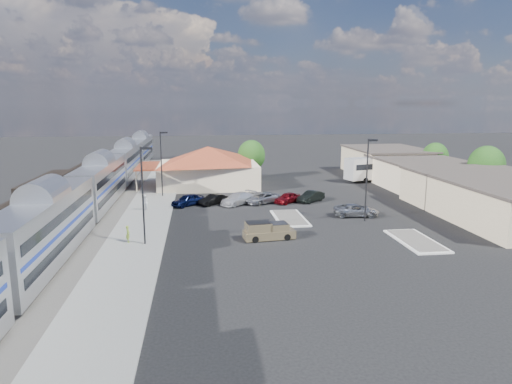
{
  "coord_description": "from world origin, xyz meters",
  "views": [
    {
      "loc": [
        -6.05,
        -46.67,
        12.71
      ],
      "look_at": [
        0.43,
        3.79,
        2.8
      ],
      "focal_mm": 32.0,
      "sensor_mm": 36.0,
      "label": 1
    }
  ],
  "objects": [
    {
      "name": "station_depot",
      "position": [
        -4.56,
        24.0,
        3.13
      ],
      "size": [
        18.35,
        12.24,
        6.2
      ],
      "color": "beige",
      "rests_on": "ground"
    },
    {
      "name": "parked_car_d",
      "position": [
        2.14,
        10.44,
        0.69
      ],
      "size": [
        5.4,
        4.76,
        1.39
      ],
      "primitive_type": "imported",
      "rotation": [
        0.0,
        0.0,
        -0.96
      ],
      "color": "gray",
      "rests_on": "ground"
    },
    {
      "name": "lamp_plat_n",
      "position": [
        -10.9,
        16.0,
        5.34
      ],
      "size": [
        1.08,
        0.25,
        9.0
      ],
      "color": "black",
      "rests_on": "ground"
    },
    {
      "name": "ground",
      "position": [
        0.0,
        0.0,
        0.0
      ],
      "size": [
        280.0,
        280.0,
        0.0
      ],
      "primitive_type": "plane",
      "color": "black",
      "rests_on": "ground"
    },
    {
      "name": "traffic_island_north",
      "position": [
        14.0,
        -8.0,
        0.1
      ],
      "size": [
        3.3,
        7.5,
        0.21
      ],
      "color": "silver",
      "rests_on": "ground"
    },
    {
      "name": "person_a",
      "position": [
        -12.57,
        -5.33,
        0.97
      ],
      "size": [
        0.49,
        0.64,
        1.58
      ],
      "primitive_type": "imported",
      "rotation": [
        0.0,
        0.0,
        1.79
      ],
      "color": "#A2C53D",
      "rests_on": "platform"
    },
    {
      "name": "parked_car_c",
      "position": [
        -1.06,
        10.14,
        0.76
      ],
      "size": [
        5.33,
        5.03,
        1.52
      ],
      "primitive_type": "imported",
      "rotation": [
        0.0,
        0.0,
        -0.85
      ],
      "color": "silver",
      "rests_on": "ground"
    },
    {
      "name": "passenger_train",
      "position": [
        -18.0,
        10.63,
        2.87
      ],
      "size": [
        3.0,
        104.0,
        5.55
      ],
      "color": "silver",
      "rests_on": "ground"
    },
    {
      "name": "parked_car_a",
      "position": [
        -7.46,
        10.14,
        0.74
      ],
      "size": [
        4.49,
        4.09,
        1.48
      ],
      "primitive_type": "imported",
      "rotation": [
        0.0,
        0.0,
        -0.9
      ],
      "color": "#0B1338",
      "rests_on": "ground"
    },
    {
      "name": "lamp_plat_s",
      "position": [
        -10.9,
        -6.0,
        5.34
      ],
      "size": [
        1.08,
        0.25,
        9.0
      ],
      "color": "black",
      "rests_on": "ground"
    },
    {
      "name": "coach_bus",
      "position": [
        24.0,
        25.46,
        2.29
      ],
      "size": [
        12.62,
        6.04,
        3.97
      ],
      "rotation": [
        0.0,
        0.0,
        1.86
      ],
      "color": "silver",
      "rests_on": "ground"
    },
    {
      "name": "railbed",
      "position": [
        -21.0,
        8.0,
        0.06
      ],
      "size": [
        16.0,
        100.0,
        0.12
      ],
      "primitive_type": "cube",
      "color": "#4C4944",
      "rests_on": "ground"
    },
    {
      "name": "lamp_lot",
      "position": [
        12.1,
        0.0,
        5.34
      ],
      "size": [
        1.08,
        0.25,
        9.0
      ],
      "color": "black",
      "rests_on": "ground"
    },
    {
      "name": "freight_cars",
      "position": [
        -24.0,
        9.66,
        1.93
      ],
      "size": [
        2.8,
        46.0,
        4.0
      ],
      "color": "black",
      "rests_on": "ground"
    },
    {
      "name": "tree_depot",
      "position": [
        3.0,
        30.0,
        4.02
      ],
      "size": [
        4.71,
        4.71,
        6.63
      ],
      "color": "#382314",
      "rests_on": "ground"
    },
    {
      "name": "parked_car_b",
      "position": [
        -4.26,
        10.44,
        0.65
      ],
      "size": [
        3.93,
        3.62,
        1.31
      ],
      "primitive_type": "imported",
      "rotation": [
        0.0,
        0.0,
        -0.87
      ],
      "color": "black",
      "rests_on": "ground"
    },
    {
      "name": "parked_car_f",
      "position": [
        8.54,
        10.44,
        0.71
      ],
      "size": [
        4.27,
        3.95,
        1.43
      ],
      "primitive_type": "imported",
      "rotation": [
        0.0,
        0.0,
        -0.87
      ],
      "color": "black",
      "rests_on": "ground"
    },
    {
      "name": "pickup_truck",
      "position": [
        0.5,
        -5.42,
        0.79
      ],
      "size": [
        5.01,
        2.29,
        1.67
      ],
      "rotation": [
        0.0,
        0.0,
        1.68
      ],
      "color": "#98845D",
      "rests_on": "ground"
    },
    {
      "name": "suv",
      "position": [
        11.79,
        2.19,
        0.71
      ],
      "size": [
        5.41,
        3.06,
        1.43
      ],
      "primitive_type": "imported",
      "rotation": [
        0.0,
        0.0,
        1.43
      ],
      "color": "#95989C",
      "rests_on": "ground"
    },
    {
      "name": "platform",
      "position": [
        -12.0,
        6.0,
        0.09
      ],
      "size": [
        5.5,
        92.0,
        0.18
      ],
      "primitive_type": "cube",
      "color": "gray",
      "rests_on": "ground"
    },
    {
      "name": "tree_east_b",
      "position": [
        34.0,
        12.0,
        4.22
      ],
      "size": [
        4.94,
        4.94,
        6.96
      ],
      "color": "#382314",
      "rests_on": "ground"
    },
    {
      "name": "tree_east_c",
      "position": [
        34.0,
        26.0,
        3.76
      ],
      "size": [
        4.41,
        4.41,
        6.21
      ],
      "color": "#382314",
      "rests_on": "ground"
    },
    {
      "name": "parked_car_e",
      "position": [
        5.34,
        10.14,
        0.68
      ],
      "size": [
        4.09,
        3.85,
        1.37
      ],
      "primitive_type": "imported",
      "rotation": [
        0.0,
        0.0,
        -0.86
      ],
      "color": "maroon",
      "rests_on": "ground"
    },
    {
      "name": "buildings_east",
      "position": [
        28.0,
        14.28,
        2.27
      ],
      "size": [
        14.4,
        51.4,
        4.8
      ],
      "color": "#C6B28C",
      "rests_on": "ground"
    },
    {
      "name": "person_b",
      "position": [
        -12.45,
        7.61,
        1.1
      ],
      "size": [
        0.9,
        1.04,
        1.85
      ],
      "primitive_type": "imported",
      "rotation": [
        0.0,
        0.0,
        -1.32
      ],
      "color": "white",
      "rests_on": "platform"
    },
    {
      "name": "traffic_island_south",
      "position": [
        4.0,
        2.0,
        0.1
      ],
      "size": [
        3.3,
        7.5,
        0.21
      ],
      "color": "silver",
      "rests_on": "ground"
    }
  ]
}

